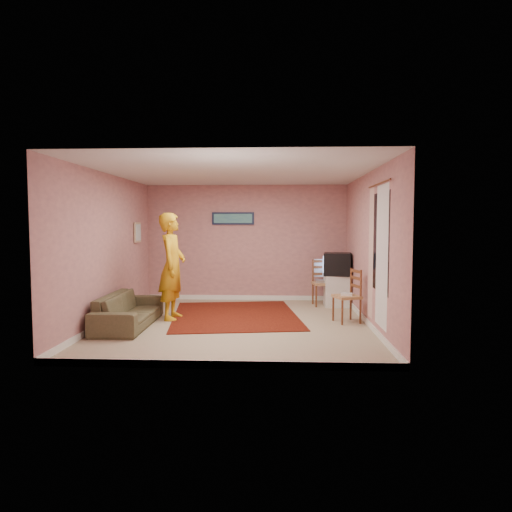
{
  "coord_description": "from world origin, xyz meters",
  "views": [
    {
      "loc": [
        0.7,
        -7.79,
        1.72
      ],
      "look_at": [
        0.31,
        0.6,
        1.13
      ],
      "focal_mm": 32.0,
      "sensor_mm": 36.0,
      "label": 1
    }
  ],
  "objects_px": {
    "crt_tv": "(337,264)",
    "chair_a": "(323,278)",
    "tv_cabinet": "(337,291)",
    "person": "(172,266)",
    "chair_b": "(347,290)",
    "sofa": "(129,310)"
  },
  "relations": [
    {
      "from": "tv_cabinet",
      "to": "chair_b",
      "type": "distance_m",
      "value": 1.59
    },
    {
      "from": "chair_a",
      "to": "person",
      "type": "bearing_deg",
      "value": -159.44
    },
    {
      "from": "chair_a",
      "to": "crt_tv",
      "type": "bearing_deg",
      "value": -21.03
    },
    {
      "from": "tv_cabinet",
      "to": "person",
      "type": "bearing_deg",
      "value": -155.57
    },
    {
      "from": "tv_cabinet",
      "to": "crt_tv",
      "type": "bearing_deg",
      "value": 172.08
    },
    {
      "from": "crt_tv",
      "to": "chair_b",
      "type": "relative_size",
      "value": 1.16
    },
    {
      "from": "chair_b",
      "to": "person",
      "type": "height_order",
      "value": "person"
    },
    {
      "from": "sofa",
      "to": "person",
      "type": "distance_m",
      "value": 1.11
    },
    {
      "from": "person",
      "to": "chair_b",
      "type": "bearing_deg",
      "value": -90.84
    },
    {
      "from": "chair_a",
      "to": "sofa",
      "type": "distance_m",
      "value": 4.09
    },
    {
      "from": "tv_cabinet",
      "to": "sofa",
      "type": "distance_m",
      "value": 4.28
    },
    {
      "from": "chair_a",
      "to": "tv_cabinet",
      "type": "bearing_deg",
      "value": -20.9
    },
    {
      "from": "crt_tv",
      "to": "chair_a",
      "type": "height_order",
      "value": "crt_tv"
    },
    {
      "from": "crt_tv",
      "to": "chair_a",
      "type": "xyz_separation_m",
      "value": [
        -0.27,
        0.07,
        -0.3
      ]
    },
    {
      "from": "sofa",
      "to": "chair_b",
      "type": "bearing_deg",
      "value": -83.65
    },
    {
      "from": "crt_tv",
      "to": "tv_cabinet",
      "type": "bearing_deg",
      "value": -0.0
    },
    {
      "from": "crt_tv",
      "to": "person",
      "type": "xyz_separation_m",
      "value": [
        -3.14,
        -1.43,
        0.07
      ]
    },
    {
      "from": "tv_cabinet",
      "to": "person",
      "type": "xyz_separation_m",
      "value": [
        -3.15,
        -1.43,
        0.64
      ]
    },
    {
      "from": "chair_a",
      "to": "sofa",
      "type": "bearing_deg",
      "value": -155.51
    },
    {
      "from": "tv_cabinet",
      "to": "sofa",
      "type": "xyz_separation_m",
      "value": [
        -3.75,
        -2.06,
        -0.05
      ]
    },
    {
      "from": "chair_b",
      "to": "sofa",
      "type": "relative_size",
      "value": 0.28
    },
    {
      "from": "tv_cabinet",
      "to": "chair_a",
      "type": "distance_m",
      "value": 0.39
    }
  ]
}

